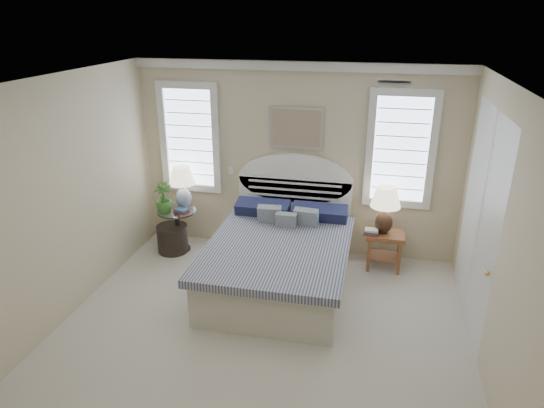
{
  "coord_description": "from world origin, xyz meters",
  "views": [
    {
      "loc": [
        1.08,
        -3.94,
        3.3
      ],
      "look_at": [
        -0.01,
        1.0,
        1.28
      ],
      "focal_mm": 32.0,
      "sensor_mm": 36.0,
      "label": 1
    }
  ],
  "objects": [
    {
      "name": "crown_molding",
      "position": [
        0.0,
        2.46,
        2.64
      ],
      "size": [
        4.5,
        0.08,
        0.12
      ],
      "primitive_type": "cube",
      "color": "silver",
      "rests_on": "wall_back"
    },
    {
      "name": "floor",
      "position": [
        0.0,
        0.0,
        0.0
      ],
      "size": [
        4.5,
        5.0,
        0.01
      ],
      "primitive_type": "cube",
      "color": "#B4AB99",
      "rests_on": "ground"
    },
    {
      "name": "switch_plate",
      "position": [
        -0.95,
        2.48,
        1.15
      ],
      "size": [
        0.08,
        0.01,
        0.12
      ],
      "primitive_type": "cube",
      "color": "silver",
      "rests_on": "wall_back"
    },
    {
      "name": "window_left",
      "position": [
        -1.55,
        2.48,
        1.6
      ],
      "size": [
        0.9,
        0.06,
        1.6
      ],
      "primitive_type": "cube",
      "color": "silver",
      "rests_on": "wall_back"
    },
    {
      "name": "potted_plant",
      "position": [
        -1.79,
        1.94,
        0.85
      ],
      "size": [
        0.29,
        0.29,
        0.44
      ],
      "primitive_type": "imported",
      "rotation": [
        0.0,
        0.0,
        0.19
      ],
      "color": "#337C31",
      "rests_on": "side_table_left"
    },
    {
      "name": "nightstand_right",
      "position": [
        1.3,
        2.15,
        0.39
      ],
      "size": [
        0.5,
        0.4,
        0.53
      ],
      "color": "#9E5D33",
      "rests_on": "floor"
    },
    {
      "name": "floor_pot",
      "position": [
        -1.72,
        1.99,
        0.2
      ],
      "size": [
        0.49,
        0.49,
        0.4
      ],
      "primitive_type": "cylinder",
      "rotation": [
        0.0,
        0.0,
        0.12
      ],
      "color": "black",
      "rests_on": "floor"
    },
    {
      "name": "wall_left",
      "position": [
        -2.25,
        0.0,
        1.35
      ],
      "size": [
        0.02,
        5.0,
        2.7
      ],
      "primitive_type": "cube",
      "color": "#C7B895",
      "rests_on": "floor"
    },
    {
      "name": "wall_right",
      "position": [
        2.25,
        0.0,
        1.35
      ],
      "size": [
        0.02,
        5.0,
        2.7
      ],
      "primitive_type": "cube",
      "color": "#C7B895",
      "rests_on": "floor"
    },
    {
      "name": "wall_back",
      "position": [
        0.0,
        2.5,
        1.35
      ],
      "size": [
        4.5,
        0.02,
        2.7
      ],
      "primitive_type": "cube",
      "color": "#C7B895",
      "rests_on": "floor"
    },
    {
      "name": "painting",
      "position": [
        0.0,
        2.46,
        1.82
      ],
      "size": [
        0.74,
        0.04,
        0.58
      ],
      "primitive_type": "cube",
      "color": "silver",
      "rests_on": "wall_back"
    },
    {
      "name": "window_right",
      "position": [
        1.4,
        2.48,
        1.6
      ],
      "size": [
        0.9,
        0.06,
        1.6
      ],
      "primitive_type": "cube",
      "color": "silver",
      "rests_on": "wall_back"
    },
    {
      "name": "hvac_vent",
      "position": [
        1.2,
        0.8,
        2.68
      ],
      "size": [
        0.3,
        0.2,
        0.02
      ],
      "primitive_type": "cube",
      "color": "#B2B2B2",
      "rests_on": "ceiling"
    },
    {
      "name": "books_left",
      "position": [
        -1.55,
        2.0,
        0.66
      ],
      "size": [
        0.22,
        0.17,
        0.05
      ],
      "rotation": [
        0.0,
        0.0,
        -0.2
      ],
      "color": "maroon",
      "rests_on": "side_table_left"
    },
    {
      "name": "side_table_left",
      "position": [
        -1.65,
        2.05,
        0.39
      ],
      "size": [
        0.56,
        0.56,
        0.63
      ],
      "color": "black",
      "rests_on": "floor"
    },
    {
      "name": "closet_door",
      "position": [
        2.23,
        1.2,
        1.2
      ],
      "size": [
        0.02,
        1.8,
        2.4
      ],
      "primitive_type": "cube",
      "color": "silver",
      "rests_on": "floor"
    },
    {
      "name": "lamp_right",
      "position": [
        1.26,
        2.16,
        0.93
      ],
      "size": [
        0.48,
        0.48,
        0.65
      ],
      "rotation": [
        0.0,
        0.0,
        0.22
      ],
      "color": "black",
      "rests_on": "nightstand_right"
    },
    {
      "name": "books_right",
      "position": [
        1.11,
        2.05,
        0.57
      ],
      "size": [
        0.2,
        0.15,
        0.08
      ],
      "rotation": [
        0.0,
        0.0,
        -0.08
      ],
      "color": "maroon",
      "rests_on": "nightstand_right"
    },
    {
      "name": "ceiling",
      "position": [
        0.0,
        0.0,
        2.7
      ],
      "size": [
        4.5,
        5.0,
        0.01
      ],
      "primitive_type": "cube",
      "color": "white",
      "rests_on": "wall_back"
    },
    {
      "name": "lamp_left",
      "position": [
        -1.6,
        2.21,
        1.01
      ],
      "size": [
        0.5,
        0.5,
        0.62
      ],
      "rotation": [
        0.0,
        0.0,
        0.4
      ],
      "color": "silver",
      "rests_on": "side_table_left"
    },
    {
      "name": "bed",
      "position": [
        0.0,
        1.46,
        0.39
      ],
      "size": [
        1.72,
        2.28,
        1.47
      ],
      "color": "#BBB6A4",
      "rests_on": "floor"
    }
  ]
}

